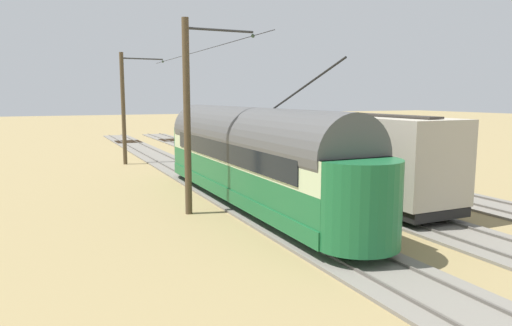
{
  "coord_description": "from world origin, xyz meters",
  "views": [
    {
      "loc": [
        12.89,
        19.11,
        4.74
      ],
      "look_at": [
        3.96,
        -0.34,
        1.71
      ],
      "focal_mm": 32.93,
      "sensor_mm": 36.0,
      "label": 1
    }
  ],
  "objects_px": {
    "vintage_streetcar": "(250,154)",
    "catenary_pole_mid_near": "(189,114)",
    "catenary_pole_foreground": "(124,107)",
    "boxcar_adjacent": "(351,153)"
  },
  "relations": [
    {
      "from": "vintage_streetcar",
      "to": "catenary_pole_foreground",
      "type": "bearing_deg",
      "value": -79.65
    },
    {
      "from": "catenary_pole_mid_near",
      "to": "boxcar_adjacent",
      "type": "bearing_deg",
      "value": 175.66
    },
    {
      "from": "catenary_pole_foreground",
      "to": "catenary_pole_mid_near",
      "type": "relative_size",
      "value": 1.0
    },
    {
      "from": "vintage_streetcar",
      "to": "catenary_pole_mid_near",
      "type": "height_order",
      "value": "catenary_pole_mid_near"
    },
    {
      "from": "vintage_streetcar",
      "to": "boxcar_adjacent",
      "type": "height_order",
      "value": "vintage_streetcar"
    },
    {
      "from": "boxcar_adjacent",
      "to": "catenary_pole_foreground",
      "type": "height_order",
      "value": "catenary_pole_foreground"
    },
    {
      "from": "boxcar_adjacent",
      "to": "catenary_pole_foreground",
      "type": "bearing_deg",
      "value": -65.2
    },
    {
      "from": "catenary_pole_foreground",
      "to": "catenary_pole_mid_near",
      "type": "bearing_deg",
      "value": 90.0
    },
    {
      "from": "vintage_streetcar",
      "to": "boxcar_adjacent",
      "type": "relative_size",
      "value": 1.61
    },
    {
      "from": "vintage_streetcar",
      "to": "catenary_pole_foreground",
      "type": "relative_size",
      "value": 2.3
    }
  ]
}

